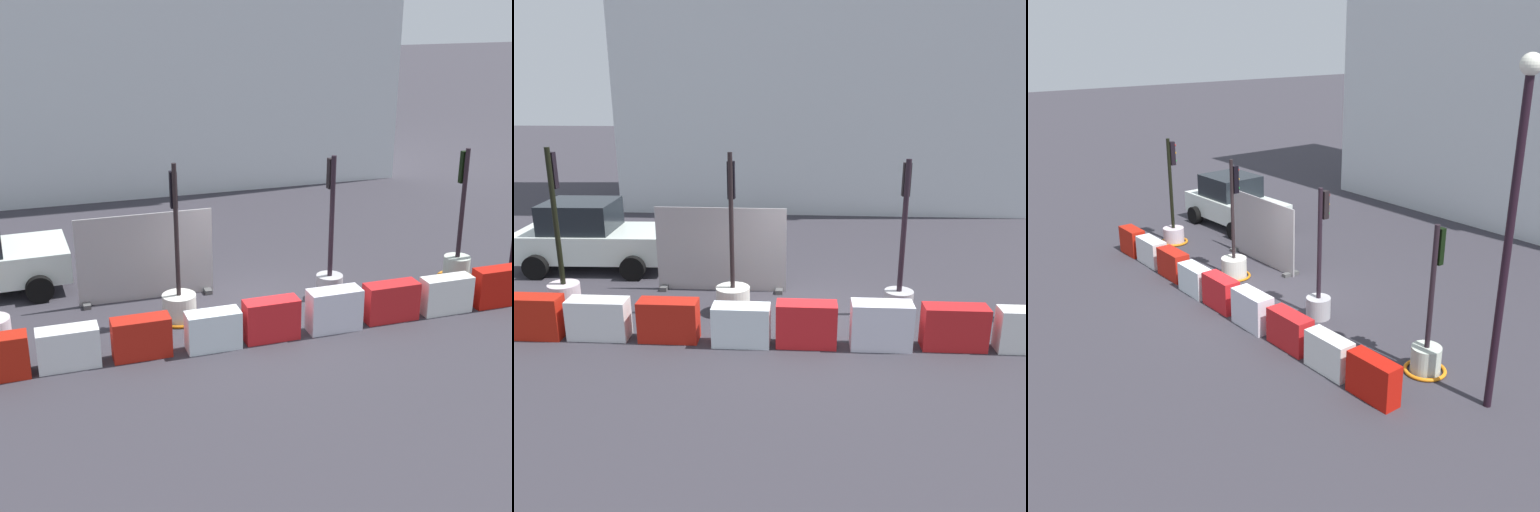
% 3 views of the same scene
% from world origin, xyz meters
% --- Properties ---
extents(ground_plane, '(120.00, 120.00, 0.00)m').
position_xyz_m(ground_plane, '(0.00, 0.00, 0.00)').
color(ground_plane, '#343139').
extents(traffic_light_1, '(0.93, 0.93, 3.36)m').
position_xyz_m(traffic_light_1, '(-1.60, 0.23, 0.47)').
color(traffic_light_1, silver).
rests_on(traffic_light_1, ground_plane).
extents(traffic_light_2, '(0.60, 0.60, 3.24)m').
position_xyz_m(traffic_light_2, '(1.87, 0.39, 0.67)').
color(traffic_light_2, '#AAA7AC').
rests_on(traffic_light_2, ground_plane).
extents(traffic_light_3, '(0.89, 0.89, 3.17)m').
position_xyz_m(traffic_light_3, '(5.16, 0.45, 0.52)').
color(traffic_light_3, beige).
rests_on(traffic_light_3, ground_plane).
extents(construction_barrier_0, '(0.98, 0.44, 0.83)m').
position_xyz_m(construction_barrier_0, '(-5.14, -1.21, 0.41)').
color(construction_barrier_0, '#B71C0E').
rests_on(construction_barrier_0, ground_plane).
extents(construction_barrier_1, '(1.13, 0.46, 0.78)m').
position_xyz_m(construction_barrier_1, '(-3.96, -1.15, 0.39)').
color(construction_barrier_1, silver).
rests_on(construction_barrier_1, ground_plane).
extents(construction_barrier_2, '(1.11, 0.45, 0.80)m').
position_xyz_m(construction_barrier_2, '(-2.62, -1.15, 0.40)').
color(construction_barrier_2, '#B51C11').
rests_on(construction_barrier_2, ground_plane).
extents(construction_barrier_3, '(1.06, 0.46, 0.77)m').
position_xyz_m(construction_barrier_3, '(-1.24, -1.23, 0.38)').
color(construction_barrier_3, white).
rests_on(construction_barrier_3, ground_plane).
extents(construction_barrier_4, '(1.11, 0.44, 0.84)m').
position_xyz_m(construction_barrier_4, '(-0.05, -1.19, 0.42)').
color(construction_barrier_4, red).
rests_on(construction_barrier_4, ground_plane).
extents(construction_barrier_5, '(1.10, 0.48, 0.88)m').
position_xyz_m(construction_barrier_5, '(1.31, -1.18, 0.44)').
color(construction_barrier_5, silver).
rests_on(construction_barrier_5, ground_plane).
extents(construction_barrier_6, '(1.15, 0.45, 0.82)m').
position_xyz_m(construction_barrier_6, '(2.63, -1.10, 0.41)').
color(construction_barrier_6, red).
rests_on(construction_barrier_6, ground_plane).
extents(construction_barrier_7, '(1.11, 0.42, 0.80)m').
position_xyz_m(construction_barrier_7, '(3.93, -1.11, 0.40)').
color(construction_barrier_7, silver).
rests_on(construction_barrier_7, ground_plane).
extents(construction_barrier_8, '(1.09, 0.41, 0.86)m').
position_xyz_m(construction_barrier_8, '(5.19, -1.12, 0.43)').
color(construction_barrier_8, '#BC130A').
rests_on(construction_barrier_8, ground_plane).
extents(site_fence_panel, '(3.02, 0.50, 1.98)m').
position_xyz_m(site_fence_panel, '(-2.05, 1.54, 0.93)').
color(site_fence_panel, '#9E9A9C').
rests_on(site_fence_panel, ground_plane).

